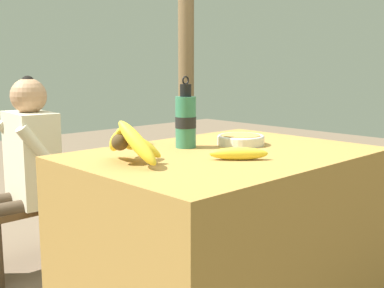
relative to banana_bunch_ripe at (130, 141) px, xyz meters
name	(u,v)px	position (x,y,z in m)	size (l,w,h in m)	color
market_counter	(223,249)	(0.40, -0.08, -0.48)	(1.16, 0.84, 0.80)	olive
banana_bunch_ripe	(130,141)	(0.00, 0.00, 0.00)	(0.20, 0.32, 0.17)	#4C381E
serving_bowl	(241,139)	(0.58, -0.01, -0.05)	(0.20, 0.20, 0.04)	silver
water_bottle	(186,120)	(0.36, 0.11, 0.04)	(0.09, 0.09, 0.29)	#337556
loose_banana_front	(239,154)	(0.32, -0.22, -0.05)	(0.18, 0.18, 0.05)	yellow
wooden_bench	(57,206)	(0.31, 1.13, -0.54)	(1.88, 0.32, 0.39)	brown
seated_vendor	(24,164)	(0.11, 1.11, -0.26)	(0.42, 0.40, 1.08)	#473828
banana_bunch_green	(134,171)	(0.86, 1.14, -0.42)	(0.21, 0.30, 0.14)	#4C381E
support_post_far	(186,35)	(1.49, 1.31, 0.48)	(0.12, 0.12, 2.71)	brown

